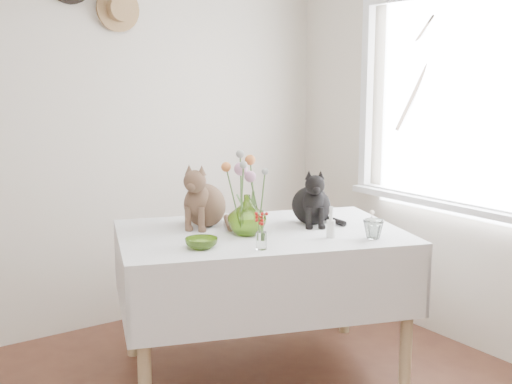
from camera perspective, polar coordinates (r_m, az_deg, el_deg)
room at (r=2.10m, az=0.50°, el=-0.25°), size 4.08×4.58×2.58m
window at (r=4.02m, az=17.23°, el=6.37°), size 0.12×1.52×1.32m
dining_table at (r=3.53m, az=0.42°, el=-6.63°), size 1.75×1.42×0.81m
tabby_cat at (r=3.58m, az=-4.60°, el=-0.13°), size 0.39×0.38×0.36m
black_cat at (r=3.62m, az=4.93°, el=-0.30°), size 0.33×0.35×0.33m
flower_vase at (r=3.37m, az=-0.81°, el=-2.04°), size 0.25×0.25×0.21m
green_bowl at (r=3.13m, az=-4.87°, el=-4.55°), size 0.22×0.22×0.05m
drinking_glass at (r=3.36m, az=10.39°, el=-3.26°), size 0.11×0.11×0.10m
candlestick at (r=3.34m, az=6.66°, el=-3.12°), size 0.05×0.05×0.16m
berry_jar at (r=3.09m, az=0.48°, el=-3.41°), size 0.05×0.05×0.21m
porcelain_figurine at (r=3.66m, az=10.25°, el=-2.33°), size 0.04×0.04×0.09m
flower_bouquet at (r=3.34m, az=-0.90°, el=1.90°), size 0.17×0.13×0.39m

